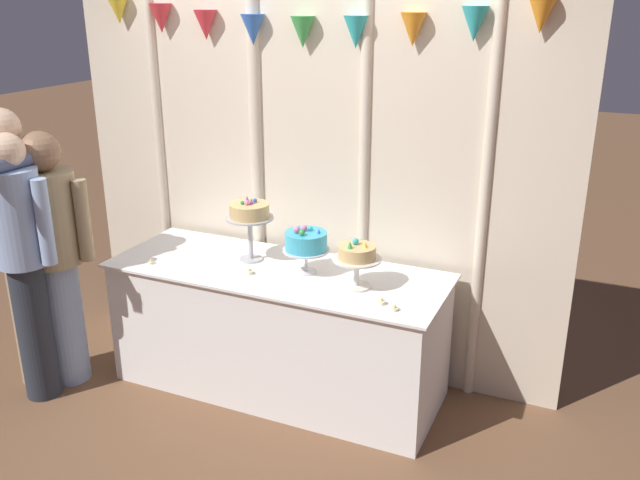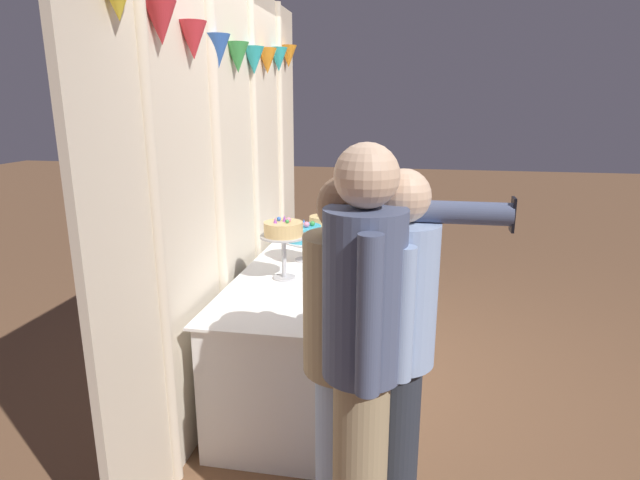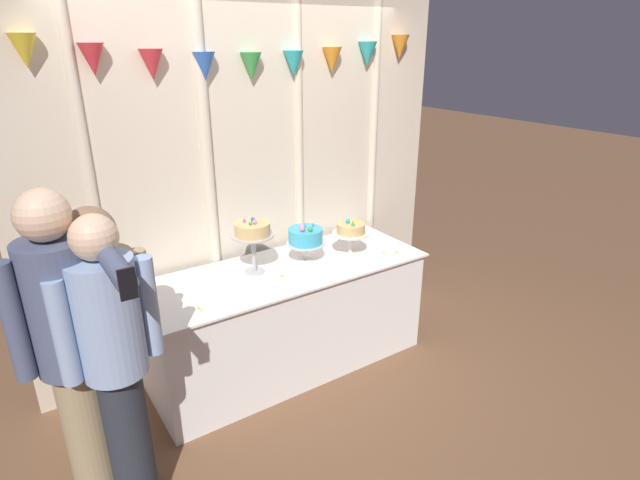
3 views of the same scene
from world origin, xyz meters
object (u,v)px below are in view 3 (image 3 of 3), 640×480
Objects in this scene: cake_display_rightmost at (351,231)px; guest_girl_blue_dress at (71,349)px; guest_man_pink_jacket at (116,363)px; tealight_far_left at (199,310)px; cake_display_center at (305,237)px; cake_display_leftmost at (253,232)px; tealight_far_right at (397,253)px; tealight_near_right at (384,254)px; guest_man_dark_suit at (110,346)px; cake_table at (287,318)px; tealight_near_left at (281,277)px.

cake_display_rightmost is 2.02m from guest_girl_blue_dress.
cake_display_rightmost is 0.18× the size of guest_man_pink_jacket.
cake_display_center is at bearing 15.93° from tealight_far_left.
cake_display_rightmost is 7.70× the size of tealight_far_left.
cake_display_leftmost is 1.38m from guest_girl_blue_dress.
cake_display_leftmost is 1.39× the size of cake_display_rightmost.
tealight_far_right is at bearing -17.05° from cake_display_leftmost.
tealight_near_right is 2.00m from guest_man_dark_suit.
tealight_far_right is (0.81, -0.24, 0.40)m from cake_table.
guest_man_dark_suit is at bearing -153.74° from cake_display_leftmost.
tealight_far_left is at bearing -164.07° from cake_display_center.
cake_display_center is 7.74× the size of tealight_far_left.
guest_man_pink_jacket is at bearing -154.75° from cake_display_center.
guest_girl_blue_dress is 0.21m from guest_man_pink_jacket.
guest_girl_blue_dress is at bearing -153.38° from cake_display_leftmost.
tealight_far_left is (-0.91, -0.26, -0.18)m from cake_display_center.
tealight_far_left is 0.59m from guest_man_dark_suit.
tealight_near_left is (0.62, 0.10, 0.00)m from tealight_far_left.
tealight_near_right is at bearing -15.42° from cake_table.
cake_display_rightmost is (0.52, -0.05, 0.58)m from cake_table.
guest_man_pink_jacket reaches higher than cake_display_center.
tealight_near_left is (-0.29, -0.15, -0.18)m from cake_display_center.
cake_display_leftmost is 1.01m from tealight_near_right.
tealight_near_right is at bearing 12.96° from guest_man_pink_jacket.
guest_girl_blue_dress is at bearing -159.19° from cake_table.
guest_girl_blue_dress is at bearing 144.54° from guest_man_pink_jacket.
cake_display_leftmost reaches higher than cake_table.
guest_man_pink_jacket reaches higher than cake_table.
cake_display_rightmost reaches higher than tealight_near_left.
guest_man_dark_suit reaches higher than cake_display_rightmost.
tealight_near_left is 1.20m from guest_man_dark_suit.
cake_display_rightmost is 6.62× the size of tealight_near_right.
cake_display_leftmost is at bearing 170.77° from cake_display_rightmost.
tealight_near_left reaches higher than cake_table.
cake_display_rightmost is 0.66m from tealight_near_left.
cake_display_center reaches higher than tealight_far_right.
guest_man_pink_jacket reaches higher than guest_man_dark_suit.
guest_man_dark_suit is (0.18, 0.10, -0.11)m from guest_girl_blue_dress.
cake_table is at bearing 17.55° from tealight_far_left.
tealight_near_right is (0.72, -0.20, 0.41)m from cake_table.
cake_display_center is 0.18× the size of guest_man_dark_suit.
cake_display_leftmost is at bearing 173.99° from cake_display_center.
tealight_far_right is (0.92, -0.12, -0.00)m from tealight_near_left.
tealight_far_right is (0.63, -0.27, -0.18)m from cake_display_center.
cake_display_rightmost is 1.91m from guest_man_pink_jacket.
tealight_near_left is (-0.11, -0.13, 0.41)m from cake_table.
guest_man_dark_suit is at bearing -167.31° from cake_display_rightmost.
tealight_far_left is (-0.73, -0.23, 0.40)m from cake_table.
tealight_near_right reaches higher than tealight_far_right.
tealight_far_left is at bearing 37.77° from guest_man_pink_jacket.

